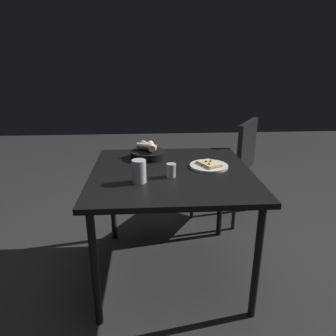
% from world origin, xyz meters
% --- Properties ---
extents(ground, '(8.00, 8.00, 0.00)m').
position_xyz_m(ground, '(0.00, 0.00, 0.00)').
color(ground, '#2C2C2C').
extents(dining_table, '(0.95, 0.95, 0.71)m').
position_xyz_m(dining_table, '(0.00, 0.00, 0.64)').
color(dining_table, black).
rests_on(dining_table, ground).
extents(pizza_plate, '(0.23, 0.23, 0.04)m').
position_xyz_m(pizza_plate, '(-0.24, -0.05, 0.72)').
color(pizza_plate, white).
rests_on(pizza_plate, dining_table).
extents(bread_basket, '(0.23, 0.23, 0.11)m').
position_xyz_m(bread_basket, '(0.14, -0.26, 0.74)').
color(bread_basket, black).
rests_on(bread_basket, dining_table).
extents(beer_glass, '(0.08, 0.08, 0.13)m').
position_xyz_m(beer_glass, '(0.19, 0.17, 0.76)').
color(beer_glass, silver).
rests_on(beer_glass, dining_table).
extents(pepper_shaker, '(0.05, 0.05, 0.08)m').
position_xyz_m(pepper_shaker, '(0.01, 0.10, 0.74)').
color(pepper_shaker, '#BFB299').
rests_on(pepper_shaker, dining_table).
extents(chair_near, '(0.61, 0.61, 0.87)m').
position_xyz_m(chair_near, '(-0.56, -0.72, 0.51)').
color(chair_near, '#2B2B2B').
rests_on(chair_near, ground).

